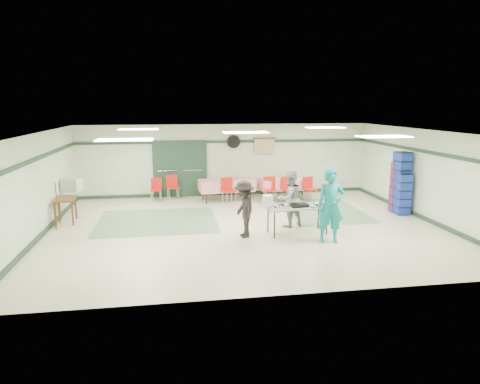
{
  "coord_description": "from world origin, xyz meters",
  "views": [
    {
      "loc": [
        -1.98,
        -11.58,
        3.44
      ],
      "look_at": [
        -0.2,
        -0.3,
        1.09
      ],
      "focal_mm": 32.0,
      "sensor_mm": 36.0,
      "label": 1
    }
  ],
  "objects": [
    {
      "name": "sheet_tray_right",
      "position": [
        1.86,
        -0.87,
        0.77
      ],
      "size": [
        0.63,
        0.5,
        0.02
      ],
      "primitive_type": "cube",
      "rotation": [
        0.0,
        0.0,
        0.09
      ],
      "color": "silver",
      "rests_on": "serving_table"
    },
    {
      "name": "dining_table_a",
      "position": [
        2.11,
        3.5,
        0.57
      ],
      "size": [
        1.99,
        1.01,
        0.77
      ],
      "rotation": [
        0.0,
        0.0,
        0.08
      ],
      "color": "red",
      "rests_on": "floor"
    },
    {
      "name": "foam_box_stack",
      "position": [
        0.46,
        -0.79,
        0.92
      ],
      "size": [
        0.25,
        0.23,
        0.31
      ],
      "primitive_type": "cube",
      "rotation": [
        0.0,
        0.0,
        0.09
      ],
      "color": "white",
      "rests_on": "serving_table"
    },
    {
      "name": "trim_back",
      "position": [
        0.0,
        4.47,
        2.05
      ],
      "size": [
        11.0,
        0.06,
        0.1
      ],
      "primitive_type": "cube",
      "color": "#1D3625",
      "rests_on": "wall_back"
    },
    {
      "name": "volunteer_grey",
      "position": [
        1.25,
        -0.12,
        0.8
      ],
      "size": [
        0.95,
        0.85,
        1.61
      ],
      "primitive_type": "imported",
      "rotation": [
        0.0,
        0.0,
        3.51
      ],
      "color": "gray",
      "rests_on": "floor"
    },
    {
      "name": "chair_c",
      "position": [
        2.82,
        2.94,
        0.54
      ],
      "size": [
        0.49,
        0.49,
        0.87
      ],
      "rotation": [
        0.0,
        0.0,
        0.25
      ],
      "color": "red",
      "rests_on": "floor"
    },
    {
      "name": "scroll_banner",
      "position": [
        1.5,
        4.44,
        1.85
      ],
      "size": [
        0.8,
        0.02,
        0.6
      ],
      "primitive_type": "cube",
      "color": "tan",
      "rests_on": "wall_back"
    },
    {
      "name": "broom",
      "position": [
        -5.23,
        0.76,
        0.68
      ],
      "size": [
        0.04,
        0.21,
        1.3
      ],
      "primitive_type": "cylinder",
      "rotation": [
        0.14,
        0.0,
        0.03
      ],
      "color": "brown",
      "rests_on": "floor"
    },
    {
      "name": "dining_table_b",
      "position": [
        -0.09,
        3.5,
        0.57
      ],
      "size": [
        2.03,
        1.07,
        0.77
      ],
      "rotation": [
        0.0,
        0.0,
        0.11
      ],
      "color": "red",
      "rests_on": "floor"
    },
    {
      "name": "chair_loose_b",
      "position": [
        -2.61,
        3.78,
        0.51
      ],
      "size": [
        0.42,
        0.42,
        0.83
      ],
      "rotation": [
        0.0,
        0.0,
        -0.08
      ],
      "color": "red",
      "rests_on": "floor"
    },
    {
      "name": "office_printer",
      "position": [
        -5.15,
        2.26,
        0.95
      ],
      "size": [
        0.62,
        0.57,
        0.41
      ],
      "primitive_type": "cube",
      "rotation": [
        0.0,
        0.0,
        -0.24
      ],
      "color": "#ABAAA6",
      "rests_on": "printer_table"
    },
    {
      "name": "double_door_left",
      "position": [
        -2.2,
        4.44,
        1.05
      ],
      "size": [
        0.9,
        0.06,
        2.1
      ],
      "primitive_type": "cube",
      "color": "gray",
      "rests_on": "floor"
    },
    {
      "name": "crate_stack_blue_a",
      "position": [
        5.15,
        0.63,
        0.66
      ],
      "size": [
        0.42,
        0.42,
        1.32
      ],
      "primitive_type": "cube",
      "rotation": [
        0.0,
        0.0,
        -0.04
      ],
      "color": "navy",
      "rests_on": "floor"
    },
    {
      "name": "chair_a",
      "position": [
        2.03,
        2.94,
        0.55
      ],
      "size": [
        0.51,
        0.51,
        0.89
      ],
      "rotation": [
        0.0,
        0.0,
        0.25
      ],
      "color": "red",
      "rests_on": "floor"
    },
    {
      "name": "green_patch_a",
      "position": [
        -2.5,
        1.0,
        0.0
      ],
      "size": [
        3.5,
        3.0,
        0.01
      ],
      "primitive_type": "cube",
      "color": "gray",
      "rests_on": "floor"
    },
    {
      "name": "wall_left",
      "position": [
        -5.5,
        0.0,
        1.35
      ],
      "size": [
        0.0,
        9.0,
        9.0
      ],
      "primitive_type": "plane",
      "rotation": [
        1.57,
        0.0,
        1.57
      ],
      "color": "silver",
      "rests_on": "floor"
    },
    {
      "name": "printer_table",
      "position": [
        -5.15,
        1.28,
        0.64
      ],
      "size": [
        0.65,
        0.94,
        0.74
      ],
      "rotation": [
        0.0,
        0.0,
        0.08
      ],
      "color": "brown",
      "rests_on": "floor"
    },
    {
      "name": "wall_fan",
      "position": [
        0.3,
        4.44,
        2.05
      ],
      "size": [
        0.5,
        0.1,
        0.5
      ],
      "primitive_type": "cylinder",
      "rotation": [
        1.57,
        0.0,
        0.0
      ],
      "color": "black",
      "rests_on": "wall_back"
    },
    {
      "name": "door_frame",
      "position": [
        -1.73,
        4.42,
        1.05
      ],
      "size": [
        2.0,
        0.03,
        2.15
      ],
      "primitive_type": "cube",
      "color": "#1D3625",
      "rests_on": "floor"
    },
    {
      "name": "sheet_tray_left",
      "position": [
        0.72,
        -0.91,
        0.77
      ],
      "size": [
        0.63,
        0.5,
        0.02
      ],
      "primitive_type": "cube",
      "rotation": [
        0.0,
        0.0,
        0.09
      ],
      "color": "silver",
      "rests_on": "serving_table"
    },
    {
      "name": "trim_left",
      "position": [
        -5.47,
        0.0,
        2.05
      ],
      "size": [
        0.06,
        9.0,
        0.1
      ],
      "primitive_type": "cube",
      "rotation": [
        0.0,
        0.0,
        1.57
      ],
      "color": "#1D3625",
      "rests_on": "wall_back"
    },
    {
      "name": "baseboard_back",
      "position": [
        0.0,
        4.47,
        0.06
      ],
      "size": [
        11.0,
        0.06,
        0.12
      ],
      "primitive_type": "cube",
      "color": "#1D3625",
      "rests_on": "floor"
    },
    {
      "name": "trim_right",
      "position": [
        5.47,
        0.0,
        2.05
      ],
      "size": [
        0.06,
        9.0,
        0.1
      ],
      "primitive_type": "cube",
      "rotation": [
        0.0,
        0.0,
        1.57
      ],
      "color": "#1D3625",
      "rests_on": "wall_back"
    },
    {
      "name": "wall_front",
      "position": [
        0.0,
        -4.5,
        1.35
      ],
      "size": [
        11.0,
        0.0,
        11.0
      ],
      "primitive_type": "plane",
      "rotation": [
        -1.57,
        0.0,
        0.0
      ],
      "color": "silver",
      "rests_on": "floor"
    },
    {
      "name": "baseboard_right",
      "position": [
        5.47,
        0.0,
        0.06
      ],
      "size": [
        0.06,
        9.0,
        0.12
      ],
      "primitive_type": "cube",
      "rotation": [
        0.0,
        0.0,
        1.57
      ],
      "color": "#1D3625",
      "rests_on": "floor"
    },
    {
      "name": "double_door_right",
      "position": [
        -1.25,
        4.44,
        1.05
      ],
      "size": [
        0.9,
        0.06,
        2.1
      ],
      "primitive_type": "cube",
      "color": "gray",
      "rests_on": "floor"
    },
    {
      "name": "baseboard_left",
      "position": [
        -5.47,
        0.0,
        0.06
      ],
      "size": [
        0.06,
        9.0,
        0.12
      ],
      "primitive_type": "cube",
      "rotation": [
        0.0,
        0.0,
        1.57
      ],
      "color": "#1D3625",
      "rests_on": "floor"
    },
    {
      "name": "crate_stack_blue_b",
      "position": [
        5.15,
        0.79,
        0.99
      ],
      "size": [
        0.49,
        0.49,
        1.97
      ],
      "primitive_type": "cube",
      "rotation": [
        0.0,
        0.0,
        0.13
      ],
      "color": "navy",
      "rests_on": "floor"
    },
    {
      "name": "chair_loose_a",
      "position": [
        -2.03,
        3.99,
        0.55
      ],
      "size": [
        0.49,
        0.49,
        0.9
      ],
      "rotation": [
        0.0,
        0.0,
        0.17
      ],
      "color": "red",
      "rests_on": "floor"
    },
    {
      "name": "volunteer_dark",
      "position": [
        -0.19,
        -0.9,
        0.75
      ],
      "size": [
        0.65,
        1.02,
        1.5
      ],
      "primitive_type": "imported",
      "rotation": [
        0.0,
        0.0,
        -1.47
      ],
      "color": "black",
      "rests_on": "floor"
    },
    {
      "name": "floor",
      "position": [
        0.0,
        0.0,
        0.0
      ],
      "size": [
        11.0,
        11.0,
        0.0
      ],
      "primitive_type": "plane",
      "color": "beige",
      "rests_on": "ground"
    },
    {
      "name": "wall_back",
      "position": [
        0.0,
        4.5,
        1.35
      ],
      "size": [
        11.0,
        0.0,
        11.0
      ],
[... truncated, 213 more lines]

